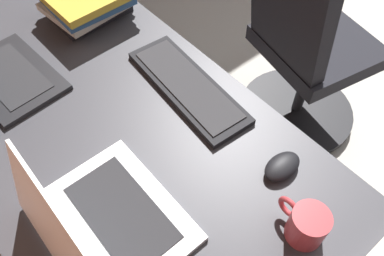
# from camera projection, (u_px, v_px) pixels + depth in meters

# --- Properties ---
(desk) EXTENTS (2.31, 0.74, 0.73)m
(desk) POSITION_uv_depth(u_px,v_px,m) (177.00, 207.00, 0.95)
(desk) COLOR #38383D
(desk) RESTS_ON ground
(drawer_pedestal) EXTENTS (0.40, 0.51, 0.69)m
(drawer_pedestal) POSITION_uv_depth(u_px,v_px,m) (88.00, 153.00, 1.43)
(drawer_pedestal) COLOR #38383D
(drawer_pedestal) RESTS_ON ground
(laptop_leftmost) EXTENTS (0.34, 0.28, 0.22)m
(laptop_leftmost) POSITION_uv_depth(u_px,v_px,m) (97.00, 221.00, 0.81)
(laptop_leftmost) COLOR white
(laptop_leftmost) RESTS_ON desk
(keyboard_main) EXTENTS (0.43, 0.17, 0.02)m
(keyboard_main) POSITION_uv_depth(u_px,v_px,m) (188.00, 86.00, 1.10)
(keyboard_main) COLOR black
(keyboard_main) RESTS_ON desk
(mouse_main) EXTENTS (0.06, 0.10, 0.03)m
(mouse_main) POSITION_uv_depth(u_px,v_px,m) (282.00, 166.00, 0.93)
(mouse_main) COLOR black
(mouse_main) RESTS_ON desk
(book_stack_far) EXTENTS (0.26, 0.27, 0.11)m
(book_stack_far) POSITION_uv_depth(u_px,v_px,m) (87.00, 0.00, 1.26)
(book_stack_far) COLOR black
(book_stack_far) RESTS_ON desk
(coffee_mug) EXTENTS (0.12, 0.08, 0.09)m
(coffee_mug) POSITION_uv_depth(u_px,v_px,m) (306.00, 225.00, 0.81)
(coffee_mug) COLOR #A53338
(coffee_mug) RESTS_ON desk
(office_chair) EXTENTS (0.56, 0.59, 0.97)m
(office_chair) POSITION_uv_depth(u_px,v_px,m) (303.00, 52.00, 1.60)
(office_chair) COLOR black
(office_chair) RESTS_ON ground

